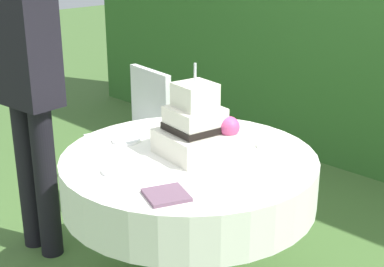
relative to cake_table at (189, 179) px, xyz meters
name	(u,v)px	position (x,y,z in m)	size (l,w,h in m)	color
cake_table	(189,179)	(0.00, 0.00, 0.00)	(1.14, 1.14, 0.75)	#4C4C51
wedding_cake	(197,128)	(0.01, 0.04, 0.24)	(0.34, 0.33, 0.41)	silver
serving_plate_near	(126,140)	(-0.34, -0.08, 0.12)	(0.14, 0.14, 0.01)	white
serving_plate_far	(270,146)	(0.19, 0.34, 0.12)	(0.12, 0.12, 0.01)	white
serving_plate_left	(220,129)	(-0.13, 0.35, 0.12)	(0.12, 0.12, 0.01)	white
serving_plate_right	(118,170)	(-0.08, -0.34, 0.12)	(0.13, 0.13, 0.01)	white
napkin_stack	(166,195)	(0.23, -0.35, 0.12)	(0.15, 0.15, 0.01)	#6B4C60
garden_chair	(138,127)	(-0.93, 0.48, -0.09)	(0.45, 0.45, 0.89)	white
standing_person	(28,89)	(-0.91, -0.26, 0.30)	(0.37, 0.23, 1.60)	black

